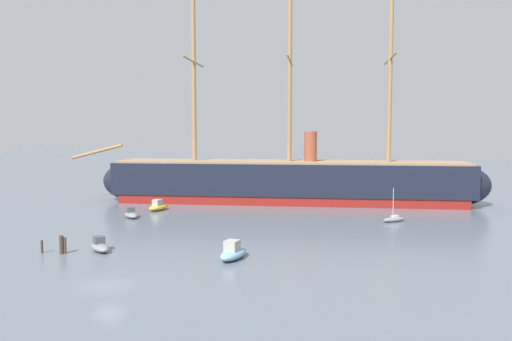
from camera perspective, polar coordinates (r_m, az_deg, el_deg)
ground_plane at (r=45.17m, az=-16.17°, el=-12.25°), size 400.00×400.00×0.00m
tall_ship at (r=88.86m, az=3.72°, el=-1.16°), size 72.54×22.98×35.35m
motorboat_foreground_left at (r=57.14m, az=-17.07°, el=-8.09°), size 3.95×3.49×1.58m
motorboat_foreground_right at (r=51.55m, az=-2.57°, el=-9.13°), size 2.17×4.74×1.95m
motorboat_mid_left at (r=76.44m, az=-13.82°, el=-4.77°), size 3.88×3.55×1.57m
motorboat_alongside_bow at (r=82.36m, az=-10.88°, el=-3.98°), size 2.29×4.43×1.78m
sailboat_alongside_stern at (r=73.80m, az=15.18°, el=-5.26°), size 3.35×3.39×4.77m
dinghy_far_left at (r=103.31m, az=-10.93°, el=-2.38°), size 1.33×2.56×0.58m
dinghy_far_right at (r=88.52m, az=21.82°, el=-3.83°), size 2.85×2.07×0.62m
mooring_piling_nearest at (r=57.18m, az=-20.59°, el=-7.87°), size 0.29×0.29×1.70m
mooring_piling_left_pair at (r=58.42m, az=-22.84°, el=-7.86°), size 0.24×0.24×1.33m
mooring_piling_right_pair at (r=57.17m, az=-20.93°, el=-7.77°), size 0.43×0.43×1.92m
seagull_in_flight at (r=67.45m, az=-10.45°, el=0.93°), size 0.98×1.08×0.14m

